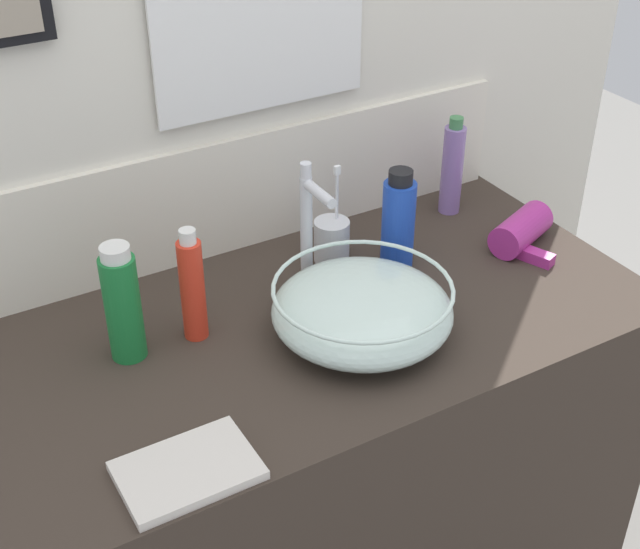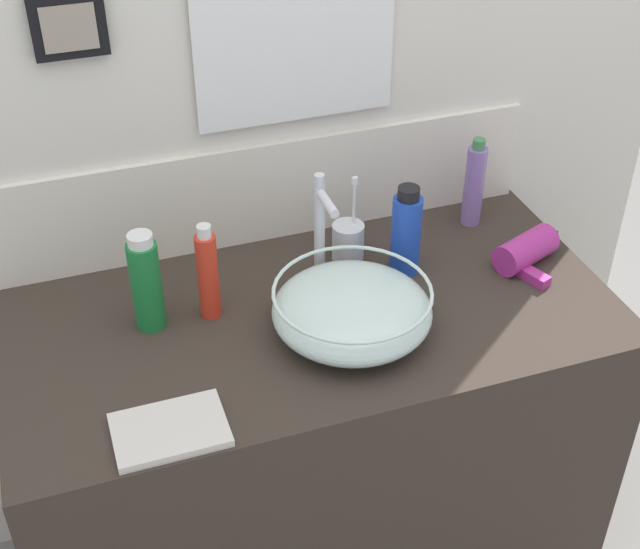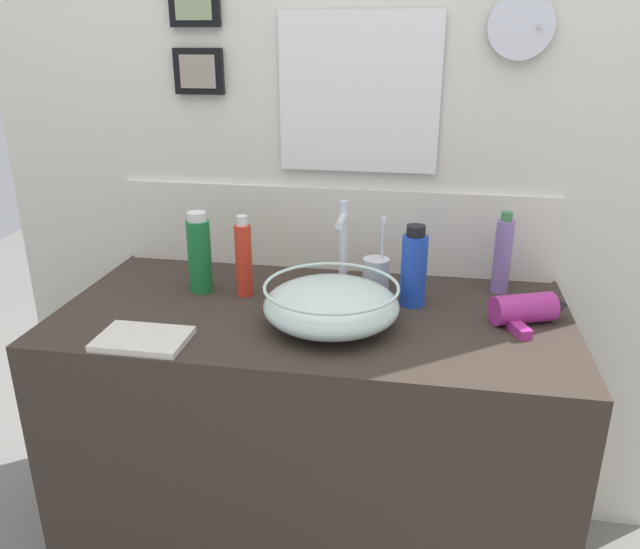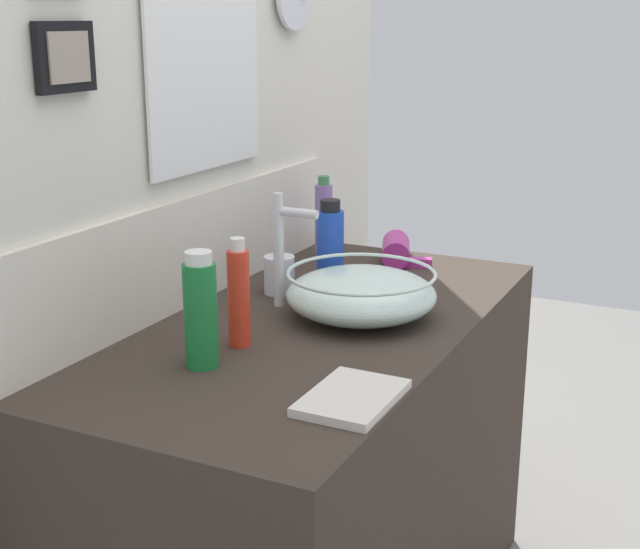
% 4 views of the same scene
% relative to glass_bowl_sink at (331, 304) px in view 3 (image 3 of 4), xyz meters
% --- Properties ---
extents(vanity_counter, '(1.30, 0.64, 0.83)m').
position_rel_glass_bowl_sink_xyz_m(vanity_counter, '(-0.06, 0.08, -0.47)').
color(vanity_counter, '#382D26').
rests_on(vanity_counter, ground).
extents(back_panel, '(2.06, 0.09, 2.47)m').
position_rel_glass_bowl_sink_xyz_m(back_panel, '(-0.06, 0.43, 0.35)').
color(back_panel, silver).
rests_on(back_panel, ground).
extents(glass_bowl_sink, '(0.33, 0.33, 0.11)m').
position_rel_glass_bowl_sink_xyz_m(glass_bowl_sink, '(0.00, 0.00, 0.00)').
color(glass_bowl_sink, silver).
rests_on(glass_bowl_sink, vanity_counter).
extents(faucet, '(0.02, 0.11, 0.26)m').
position_rel_glass_bowl_sink_xyz_m(faucet, '(-0.00, 0.19, 0.09)').
color(faucet, silver).
rests_on(faucet, vanity_counter).
extents(hair_drier, '(0.21, 0.18, 0.07)m').
position_rel_glass_bowl_sink_xyz_m(hair_drier, '(0.47, 0.10, -0.02)').
color(hair_drier, '#B22D8C').
rests_on(hair_drier, vanity_counter).
extents(toothbrush_cup, '(0.07, 0.07, 0.21)m').
position_rel_glass_bowl_sink_xyz_m(toothbrush_cup, '(0.08, 0.25, -0.01)').
color(toothbrush_cup, silver).
rests_on(toothbrush_cup, vanity_counter).
extents(lotion_bottle, '(0.05, 0.05, 0.23)m').
position_rel_glass_bowl_sink_xyz_m(lotion_bottle, '(0.42, 0.30, 0.05)').
color(lotion_bottle, '#8C6BB2').
rests_on(lotion_bottle, vanity_counter).
extents(shampoo_bottle, '(0.07, 0.07, 0.21)m').
position_rel_glass_bowl_sink_xyz_m(shampoo_bottle, '(0.19, 0.16, 0.05)').
color(shampoo_bottle, blue).
rests_on(shampoo_bottle, vanity_counter).
extents(spray_bottle, '(0.06, 0.06, 0.22)m').
position_rel_glass_bowl_sink_xyz_m(spray_bottle, '(-0.39, 0.16, 0.05)').
color(spray_bottle, '#197233').
rests_on(spray_bottle, vanity_counter).
extents(soap_dispenser, '(0.04, 0.04, 0.22)m').
position_rel_glass_bowl_sink_xyz_m(soap_dispenser, '(-0.26, 0.15, 0.05)').
color(soap_dispenser, red).
rests_on(soap_dispenser, vanity_counter).
extents(hand_towel, '(0.21, 0.14, 0.02)m').
position_rel_glass_bowl_sink_xyz_m(hand_towel, '(-0.41, -0.16, -0.05)').
color(hand_towel, silver).
rests_on(hand_towel, vanity_counter).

